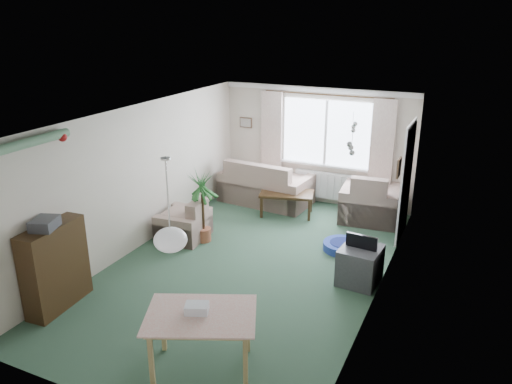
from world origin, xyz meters
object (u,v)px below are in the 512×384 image
at_px(sofa, 266,181).
at_px(dining_table, 202,342).
at_px(coffee_table, 287,204).
at_px(pet_bed, 343,246).
at_px(houseplant, 203,207).
at_px(armchair_left, 183,219).
at_px(armchair_corner, 371,196).
at_px(tv_cube, 360,265).
at_px(bookshelf, 55,267).

height_order(sofa, dining_table, sofa).
xyz_separation_m(coffee_table, pet_bed, (1.44, -1.07, -0.16)).
relative_size(houseplant, dining_table, 1.16).
distance_m(armchair_left, dining_table, 3.53).
height_order(armchair_corner, dining_table, armchair_corner).
bearing_deg(coffee_table, dining_table, -79.87).
bearing_deg(coffee_table, armchair_left, -125.09).
xyz_separation_m(coffee_table, tv_cube, (1.95, -2.01, 0.05)).
bearing_deg(tv_cube, sofa, 141.07).
distance_m(sofa, armchair_corner, 2.19).
height_order(bookshelf, tv_cube, bookshelf).
height_order(armchair_corner, pet_bed, armchair_corner).
bearing_deg(armchair_corner, coffee_table, 11.15).
bearing_deg(armchair_left, sofa, 161.21).
height_order(sofa, armchair_left, sofa).
distance_m(armchair_corner, dining_table, 5.14).
height_order(sofa, coffee_table, sofa).
relative_size(houseplant, pet_bed, 1.91).
bearing_deg(pet_bed, sofa, 143.60).
distance_m(armchair_corner, coffee_table, 1.63).
relative_size(armchair_corner, bookshelf, 0.90).
height_order(armchair_left, dining_table, armchair_left).
distance_m(houseplant, dining_table, 3.36).
bearing_deg(sofa, coffee_table, 148.68).
height_order(sofa, pet_bed, sofa).
bearing_deg(coffee_table, houseplant, -116.40).
height_order(armchair_left, pet_bed, armchair_left).
bearing_deg(houseplant, coffee_table, 63.60).
distance_m(sofa, pet_bed, 2.63).
bearing_deg(coffee_table, bookshelf, -110.10).
distance_m(sofa, houseplant, 2.24).
bearing_deg(bookshelf, houseplant, 70.16).
distance_m(coffee_table, dining_table, 4.71).
distance_m(sofa, coffee_table, 0.84).
height_order(houseplant, dining_table, houseplant).
xyz_separation_m(houseplant, pet_bed, (2.30, 0.67, -0.57)).
bearing_deg(sofa, pet_bed, 148.52).
bearing_deg(dining_table, armchair_corner, 82.02).
xyz_separation_m(houseplant, tv_cube, (2.81, -0.27, -0.36)).
relative_size(armchair_left, pet_bed, 1.22).
xyz_separation_m(armchair_left, bookshelf, (-0.34, -2.57, 0.23)).
bearing_deg(armchair_left, coffee_table, 140.90).
distance_m(armchair_corner, armchair_left, 3.58).
distance_m(sofa, tv_cube, 3.61).
bearing_deg(houseplant, pet_bed, 16.30).
height_order(bookshelf, pet_bed, bookshelf).
distance_m(bookshelf, houseplant, 2.71).
distance_m(armchair_left, bookshelf, 2.60).
xyz_separation_m(bookshelf, pet_bed, (3.03, 3.28, -0.52)).
height_order(coffee_table, houseplant, houseplant).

